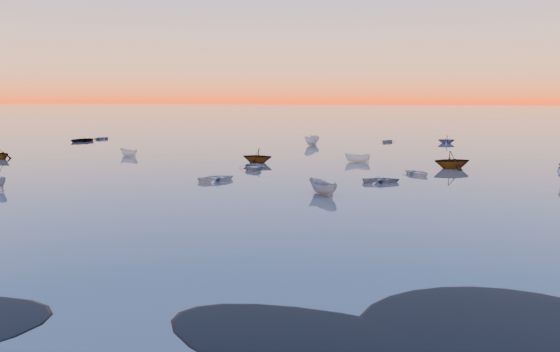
% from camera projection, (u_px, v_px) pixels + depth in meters
% --- Properties ---
extents(ground, '(600.00, 600.00, 0.00)m').
position_uv_depth(ground, '(356.00, 134.00, 116.63)').
color(ground, '#645A53').
rests_on(ground, ground).
extents(mud_lobes, '(140.00, 6.00, 0.07)m').
position_uv_depth(mud_lobes, '(198.00, 346.00, 18.56)').
color(mud_lobes, black).
rests_on(mud_lobes, ground).
extents(moored_fleet, '(124.00, 58.00, 1.20)m').
position_uv_depth(moored_fleet, '(337.00, 160.00, 70.99)').
color(moored_fleet, silver).
rests_on(moored_fleet, ground).
extents(boat_near_left, '(4.46, 3.01, 1.03)m').
position_uv_depth(boat_near_left, '(253.00, 169.00, 61.79)').
color(boat_near_left, gray).
rests_on(boat_near_left, ground).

